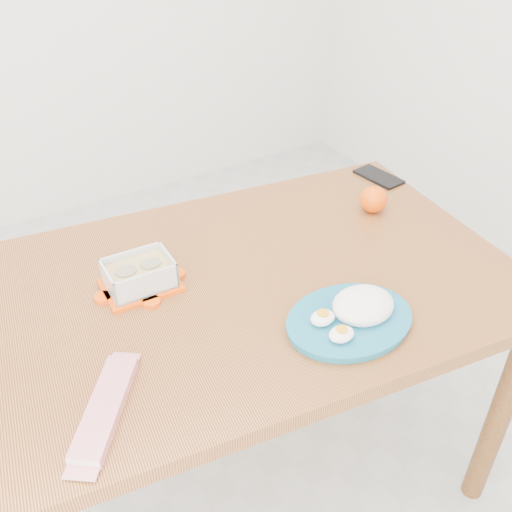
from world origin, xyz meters
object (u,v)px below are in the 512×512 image
food_container (139,275)px  smartphone (379,177)px  orange_fruit (374,199)px  rice_plate (354,313)px  dining_table (256,306)px

food_container → smartphone: food_container is taller
orange_fruit → smartphone: (0.15, 0.15, -0.03)m
food_container → rice_plate: 0.50m
dining_table → rice_plate: rice_plate is taller
orange_fruit → smartphone: 0.21m
food_container → rice_plate: bearing=-43.6°
food_container → orange_fruit: (0.70, -0.01, 0.00)m
orange_fruit → rice_plate: same height
food_container → rice_plate: size_ratio=0.60×
orange_fruit → smartphone: size_ratio=0.50×
food_container → smartphone: (0.85, 0.13, -0.03)m
dining_table → rice_plate: 0.29m
dining_table → food_container: size_ratio=7.50×
rice_plate → orange_fruit: bearing=46.7°
orange_fruit → food_container: bearing=178.8°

